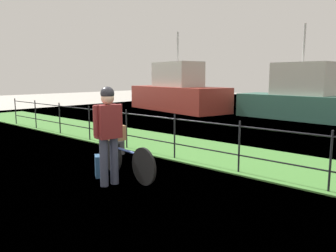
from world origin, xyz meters
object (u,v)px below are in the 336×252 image
Objects in this scene: cyclist_person at (108,127)px; terrier_dog at (115,121)px; wooden_crate at (115,132)px; moored_boat_far at (177,93)px; bicycle_main at (126,159)px; moored_boat_near at (301,99)px; backpack_on_paving at (100,166)px; mooring_bollard at (120,147)px.

terrier_dog is at bearing 131.80° from cyclist_person.
wooden_crate is 0.22m from terrier_dog.
bicycle_main is at bearing -53.56° from moored_boat_far.
wooden_crate is 1.15× the size of terrier_dog.
wooden_crate is 10.61m from moored_boat_near.
backpack_on_paving is 0.06× the size of moored_boat_far.
mooring_bollard is at bearing 136.92° from wooden_crate.
backpack_on_paving is at bearing -94.35° from wooden_crate.
bicycle_main reaches higher than mooring_bollard.
terrier_dog is 12.25m from moored_boat_far.
mooring_bollard is 0.05× the size of moored_boat_far.
terrier_dog is 0.81× the size of backpack_on_paving.
wooden_crate reaches higher than backpack_on_paving.
bicycle_main is at bearing -36.36° from mooring_bollard.
wooden_crate is 0.75m from cyclist_person.
wooden_crate is 0.68m from backpack_on_paving.
wooden_crate is at bearing 133.08° from cyclist_person.
backpack_on_paving is (-0.03, -0.34, -0.59)m from wooden_crate.
cyclist_person is 0.97m from backpack_on_paving.
cyclist_person is 11.17m from moored_boat_near.
moored_boat_near is (-0.51, 10.60, 0.09)m from wooden_crate.
backpack_on_paving reaches higher than mooring_bollard.
terrier_dog reaches higher than bicycle_main.
mooring_bollard is (-1.54, 1.13, -0.17)m from bicycle_main.
backpack_on_paving is 0.07× the size of moored_boat_near.
terrier_dog is 1.80m from mooring_bollard.
wooden_crate reaches higher than mooring_bollard.
mooring_bollard is at bearing -93.87° from moored_boat_near.
moored_boat_near is at bearing 95.13° from cyclist_person.
bicycle_main is 4.61× the size of wooden_crate.
bicycle_main is 1.01× the size of cyclist_person.
mooring_bollard is 0.06× the size of moored_boat_near.
bicycle_main is at bearing -8.17° from terrier_dog.
moored_boat_near is (-0.53, 10.60, -0.12)m from terrier_dog.
moored_boat_near reaches higher than terrier_dog.
moored_boat_far reaches higher than cyclist_person.
wooden_crate is at bearing -54.86° from moored_boat_far.
backpack_on_paving is 12.53m from moored_boat_far.
wooden_crate is 1.69m from mooring_bollard.
moored_boat_far is (-7.43, 10.06, 0.62)m from bicycle_main.
moored_boat_near is at bearing 86.13° from mooring_bollard.
moored_boat_far reaches higher than backpack_on_paving.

